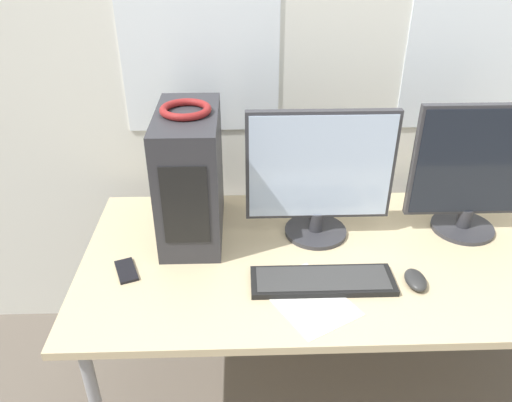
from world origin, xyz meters
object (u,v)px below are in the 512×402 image
Objects in this scene: headphones at (185,109)px; mouse at (416,280)px; pc_tower at (190,176)px; monitor_right_near at (476,171)px; cell_phone at (126,271)px; keyboard at (322,281)px; monitor_main at (320,175)px.

headphones is 0.94m from mouse.
pc_tower is 0.94× the size of monitor_right_near.
pc_tower is 1.02m from monitor_right_near.
mouse is at bearing -26.81° from cell_phone.
headphones is at bearing 143.38° from keyboard.
monitor_main reaches higher than cell_phone.
pc_tower reaches higher than keyboard.
headphones is at bearing 28.23° from cell_phone.
monitor_main is at bearing 133.01° from mouse.
monitor_right_near reaches higher than mouse.
monitor_main is 0.37m from keyboard.
headphones is 0.57m from cell_phone.
monitor_right_near is (1.02, -0.03, 0.01)m from pc_tower.
headphones is 1.25× the size of cell_phone.
keyboard reaches higher than cell_phone.
monitor_right_near reaches higher than headphones.
monitor_main is 0.47m from mouse.
monitor_right_near is at bearing -11.10° from cell_phone.
monitor_right_near is at bearing -1.55° from headphones.
keyboard is at bearing -93.40° from monitor_main.
monitor_main is 3.76× the size of cell_phone.
mouse reaches higher than keyboard.
mouse is at bearing -24.59° from pc_tower.
pc_tower is at bearing 178.50° from monitor_right_near.
pc_tower reaches higher than mouse.
mouse is (0.28, -0.30, -0.23)m from monitor_main.
monitor_right_near is 0.69m from keyboard.
mouse is (0.74, -0.34, -0.46)m from headphones.
pc_tower is 2.71× the size of headphones.
cell_phone is (-1.23, -0.22, -0.24)m from monitor_right_near.
headphones reaches higher than keyboard.
headphones is at bearing 178.45° from monitor_right_near.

